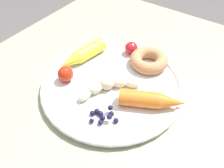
{
  "coord_description": "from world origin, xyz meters",
  "views": [
    {
      "loc": [
        0.29,
        0.23,
        1.14
      ],
      "look_at": [
        -0.03,
        0.01,
        0.75
      ],
      "focal_mm": 38.07,
      "sensor_mm": 36.0,
      "label": 1
    }
  ],
  "objects_px": {
    "banana": "(108,86)",
    "tomato_near": "(66,74)",
    "plate": "(112,85)",
    "carrot_yellow": "(82,55)",
    "carrot_orange": "(152,100)",
    "dining_table": "(103,123)",
    "tomato_mid": "(131,48)",
    "blueberry_pile": "(103,115)",
    "donut": "(149,60)"
  },
  "relations": [
    {
      "from": "banana",
      "to": "tomato_near",
      "type": "bearing_deg",
      "value": -72.95
    },
    {
      "from": "plate",
      "to": "carrot_yellow",
      "type": "relative_size",
      "value": 2.38
    },
    {
      "from": "carrot_orange",
      "to": "carrot_yellow",
      "type": "relative_size",
      "value": 1.0
    },
    {
      "from": "dining_table",
      "to": "carrot_orange",
      "type": "relative_size",
      "value": 6.62
    },
    {
      "from": "plate",
      "to": "carrot_orange",
      "type": "distance_m",
      "value": 0.11
    },
    {
      "from": "dining_table",
      "to": "tomato_mid",
      "type": "relative_size",
      "value": 27.76
    },
    {
      "from": "tomato_near",
      "to": "tomato_mid",
      "type": "bearing_deg",
      "value": 158.06
    },
    {
      "from": "banana",
      "to": "blueberry_pile",
      "type": "xyz_separation_m",
      "value": [
        0.07,
        0.04,
        -0.01
      ]
    },
    {
      "from": "carrot_yellow",
      "to": "tomato_mid",
      "type": "distance_m",
      "value": 0.13
    },
    {
      "from": "plate",
      "to": "tomato_mid",
      "type": "height_order",
      "value": "tomato_mid"
    },
    {
      "from": "banana",
      "to": "tomato_mid",
      "type": "relative_size",
      "value": 3.78
    },
    {
      "from": "dining_table",
      "to": "carrot_yellow",
      "type": "xyz_separation_m",
      "value": [
        -0.06,
        -0.1,
        0.14
      ]
    },
    {
      "from": "banana",
      "to": "carrot_orange",
      "type": "bearing_deg",
      "value": 98.07
    },
    {
      "from": "dining_table",
      "to": "donut",
      "type": "distance_m",
      "value": 0.2
    },
    {
      "from": "blueberry_pile",
      "to": "donut",
      "type": "bearing_deg",
      "value": -178.4
    },
    {
      "from": "carrot_yellow",
      "to": "blueberry_pile",
      "type": "relative_size",
      "value": 2.27
    },
    {
      "from": "carrot_yellow",
      "to": "donut",
      "type": "bearing_deg",
      "value": 118.88
    },
    {
      "from": "donut",
      "to": "tomato_near",
      "type": "distance_m",
      "value": 0.21
    },
    {
      "from": "banana",
      "to": "tomato_near",
      "type": "xyz_separation_m",
      "value": [
        0.03,
        -0.1,
        0.01
      ]
    },
    {
      "from": "carrot_orange",
      "to": "donut",
      "type": "xyz_separation_m",
      "value": [
        -0.11,
        -0.07,
        -0.0
      ]
    },
    {
      "from": "carrot_orange",
      "to": "donut",
      "type": "relative_size",
      "value": 1.47
    },
    {
      "from": "plate",
      "to": "tomato_near",
      "type": "distance_m",
      "value": 0.11
    },
    {
      "from": "donut",
      "to": "tomato_near",
      "type": "height_order",
      "value": "tomato_near"
    },
    {
      "from": "dining_table",
      "to": "tomato_mid",
      "type": "xyz_separation_m",
      "value": [
        -0.16,
        -0.02,
        0.14
      ]
    },
    {
      "from": "blueberry_pile",
      "to": "tomato_near",
      "type": "bearing_deg",
      "value": -105.88
    },
    {
      "from": "tomato_near",
      "to": "donut",
      "type": "bearing_deg",
      "value": 140.32
    },
    {
      "from": "carrot_yellow",
      "to": "tomato_near",
      "type": "distance_m",
      "value": 0.08
    },
    {
      "from": "banana",
      "to": "blueberry_pile",
      "type": "bearing_deg",
      "value": 29.0
    },
    {
      "from": "dining_table",
      "to": "blueberry_pile",
      "type": "distance_m",
      "value": 0.15
    },
    {
      "from": "plate",
      "to": "tomato_near",
      "type": "xyz_separation_m",
      "value": [
        0.05,
        -0.1,
        0.02
      ]
    },
    {
      "from": "plate",
      "to": "carrot_orange",
      "type": "xyz_separation_m",
      "value": [
        0.01,
        0.11,
        0.02
      ]
    },
    {
      "from": "banana",
      "to": "carrot_yellow",
      "type": "bearing_deg",
      "value": -112.42
    },
    {
      "from": "dining_table",
      "to": "carrot_yellow",
      "type": "height_order",
      "value": "carrot_yellow"
    },
    {
      "from": "blueberry_pile",
      "to": "dining_table",
      "type": "bearing_deg",
      "value": -140.05
    },
    {
      "from": "banana",
      "to": "tomato_mid",
      "type": "bearing_deg",
      "value": -168.91
    },
    {
      "from": "carrot_yellow",
      "to": "carrot_orange",
      "type": "bearing_deg",
      "value": 81.49
    },
    {
      "from": "banana",
      "to": "tomato_mid",
      "type": "distance_m",
      "value": 0.15
    },
    {
      "from": "donut",
      "to": "blueberry_pile",
      "type": "height_order",
      "value": "donut"
    },
    {
      "from": "donut",
      "to": "tomato_mid",
      "type": "height_order",
      "value": "tomato_mid"
    },
    {
      "from": "banana",
      "to": "tomato_near",
      "type": "distance_m",
      "value": 0.1
    },
    {
      "from": "dining_table",
      "to": "plate",
      "type": "relative_size",
      "value": 2.8
    },
    {
      "from": "carrot_yellow",
      "to": "donut",
      "type": "height_order",
      "value": "carrot_yellow"
    },
    {
      "from": "dining_table",
      "to": "tomato_near",
      "type": "distance_m",
      "value": 0.17
    },
    {
      "from": "dining_table",
      "to": "carrot_orange",
      "type": "height_order",
      "value": "carrot_orange"
    },
    {
      "from": "dining_table",
      "to": "plate",
      "type": "height_order",
      "value": "plate"
    },
    {
      "from": "tomato_mid",
      "to": "carrot_orange",
      "type": "bearing_deg",
      "value": 45.33
    },
    {
      "from": "tomato_mid",
      "to": "carrot_yellow",
      "type": "bearing_deg",
      "value": -41.46
    },
    {
      "from": "blueberry_pile",
      "to": "carrot_yellow",
      "type": "bearing_deg",
      "value": -127.32
    },
    {
      "from": "carrot_orange",
      "to": "tomato_near",
      "type": "xyz_separation_m",
      "value": [
        0.04,
        -0.2,
        0.0
      ]
    },
    {
      "from": "donut",
      "to": "dining_table",
      "type": "bearing_deg",
      "value": -17.0
    }
  ]
}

